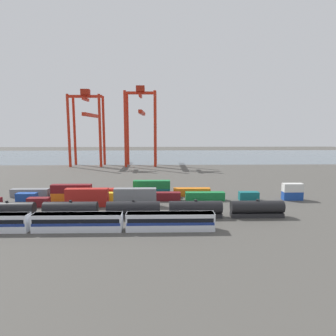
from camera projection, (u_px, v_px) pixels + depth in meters
ground_plane at (139, 179)px, 125.90m from camera, size 420.00×420.00×0.00m
harbour_water at (149, 156)px, 228.44m from camera, size 400.00×110.00×0.01m
passenger_train at (78, 221)px, 63.16m from camera, size 59.93×3.14×3.90m
freight_tank_row at (133, 209)px, 72.28m from camera, size 75.55×3.10×4.56m
shipping_container_1 at (39, 202)px, 82.64m from camera, size 6.04×2.44×2.60m
shipping_container_2 at (87, 202)px, 82.96m from camera, size 12.10×2.44×2.60m
shipping_container_3 at (87, 193)px, 82.59m from camera, size 12.10×2.44×2.60m
shipping_container_4 at (135, 202)px, 83.28m from camera, size 12.10×2.44×2.60m
shipping_container_5 at (135, 193)px, 82.91m from camera, size 12.10×2.44×2.60m
shipping_container_6 at (27, 197)px, 88.49m from camera, size 6.04×2.44×2.60m
shipping_container_7 at (72, 197)px, 88.81m from camera, size 12.10×2.44×2.60m
shipping_container_8 at (71, 189)px, 88.44m from camera, size 12.10×2.44×2.60m
shipping_container_9 at (117, 197)px, 89.12m from camera, size 12.10×2.44×2.60m
shipping_container_10 at (161, 196)px, 89.44m from camera, size 12.10×2.44×2.60m
shipping_container_11 at (205, 196)px, 89.75m from camera, size 12.10×2.44×2.60m
shipping_container_12 at (249, 196)px, 90.07m from camera, size 6.04×2.44×2.60m
shipping_container_13 at (292, 196)px, 90.39m from camera, size 6.04×2.44×2.60m
shipping_container_14 at (293, 188)px, 90.02m from camera, size 6.04×2.44×2.60m
shipping_container_15 at (30, 193)px, 94.44m from camera, size 12.10×2.44×2.60m
shipping_container_16 at (71, 193)px, 94.75m from camera, size 12.10×2.44×2.60m
shipping_container_17 at (111, 192)px, 95.06m from camera, size 6.04×2.44×2.60m
shipping_container_18 at (152, 192)px, 95.36m from camera, size 12.10×2.44×2.60m
shipping_container_19 at (152, 184)px, 95.00m from camera, size 12.10×2.44×2.60m
shipping_container_20 at (192, 192)px, 95.67m from camera, size 12.10×2.44×2.60m
gantry_crane_west at (88, 120)px, 170.63m from camera, size 19.08×40.70×43.99m
gantry_crane_central at (141, 118)px, 170.51m from camera, size 18.37×37.24×45.98m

